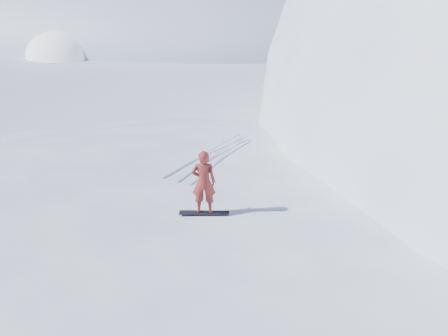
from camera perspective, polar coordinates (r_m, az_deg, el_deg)
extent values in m
plane|color=white|center=(16.36, -7.22, -11.93)|extent=(400.00, 400.00, 0.00)
ellipsoid|color=white|center=(17.85, 1.75, -8.82)|extent=(36.00, 28.00, 4.80)
ellipsoid|color=white|center=(106.36, -13.75, 15.01)|extent=(120.00, 70.00, 28.00)
ellipsoid|color=white|center=(130.16, 13.39, 15.90)|extent=(140.00, 90.00, 36.00)
ellipsoid|color=white|center=(18.00, -21.27, -10.07)|extent=(6.00, 5.40, 0.80)
ellipsoid|color=white|center=(21.59, -0.46, -3.42)|extent=(7.00, 6.30, 1.00)
ellipsoid|color=white|center=(16.69, 21.66, -12.64)|extent=(4.00, 3.60, 0.60)
cube|color=black|center=(14.61, -2.28, -5.12)|extent=(1.36, 1.05, 0.02)
imported|color=maroon|center=(14.23, -2.33, -1.63)|extent=(0.83, 0.76, 1.89)
ellipsoid|color=white|center=(67.60, -18.25, 11.89)|extent=(9.44, 7.55, 6.61)
cube|color=silver|center=(19.67, -2.16, 1.71)|extent=(0.86, 5.95, 0.04)
cube|color=silver|center=(19.41, -1.09, 1.46)|extent=(1.26, 5.89, 0.04)
cube|color=silver|center=(19.20, -0.21, 1.26)|extent=(1.57, 5.82, 0.04)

